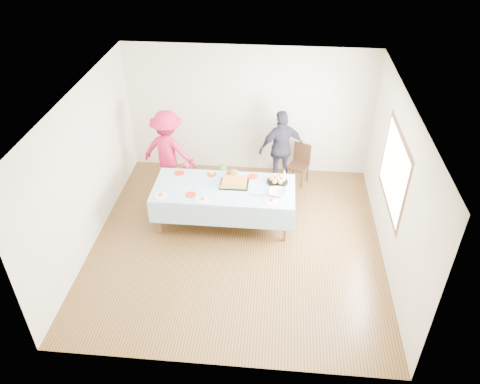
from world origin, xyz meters
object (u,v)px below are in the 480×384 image
object	(u,v)px
party_table	(224,190)
birthday_cake	(234,182)
dining_chair	(300,161)
adult_left	(168,151)

from	to	relation	value
party_table	birthday_cake	world-z (taller)	birthday_cake
dining_chair	adult_left	world-z (taller)	adult_left
birthday_cake	dining_chair	distance (m)	1.90
birthday_cake	adult_left	size ratio (longest dim) A/B	0.30
birthday_cake	adult_left	bearing A→B (deg)	145.77
birthday_cake	dining_chair	world-z (taller)	birthday_cake
party_table	dining_chair	world-z (taller)	dining_chair
party_table	dining_chair	xyz separation A→B (m)	(1.38, 1.53, -0.25)
adult_left	birthday_cake	bearing A→B (deg)	157.34
party_table	adult_left	size ratio (longest dim) A/B	1.48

